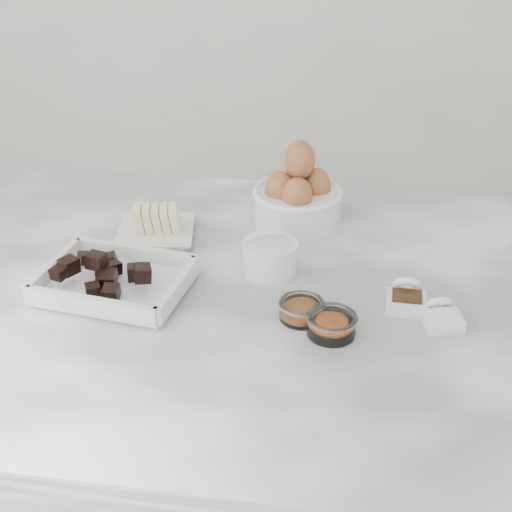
{
  "coord_description": "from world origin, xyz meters",
  "views": [
    {
      "loc": [
        0.16,
        -0.9,
        1.52
      ],
      "look_at": [
        0.02,
        0.03,
        0.98
      ],
      "focal_mm": 50.0,
      "sensor_mm": 36.0,
      "label": 1
    }
  ],
  "objects": [
    {
      "name": "cabinet",
      "position": [
        0.0,
        0.0,
        0.45
      ],
      "size": [
        1.1,
        0.7,
        0.9
      ],
      "primitive_type": "cube",
      "color": "beige",
      "rests_on": "ground"
    },
    {
      "name": "marble_slab",
      "position": [
        0.0,
        0.0,
        0.92
      ],
      "size": [
        1.2,
        0.8,
        0.04
      ],
      "primitive_type": "cube",
      "color": "white",
      "rests_on": "cabinet"
    },
    {
      "name": "chocolate_dish",
      "position": [
        -0.18,
        -0.03,
        0.96
      ],
      "size": [
        0.24,
        0.19,
        0.06
      ],
      "color": "white",
      "rests_on": "marble_slab"
    },
    {
      "name": "butter_plate",
      "position": [
        -0.17,
        0.14,
        0.96
      ],
      "size": [
        0.15,
        0.15,
        0.05
      ],
      "color": "white",
      "rests_on": "marble_slab"
    },
    {
      "name": "sugar_ramekin",
      "position": [
        0.04,
        0.05,
        0.97
      ],
      "size": [
        0.09,
        0.09,
        0.05
      ],
      "color": "white",
      "rests_on": "marble_slab"
    },
    {
      "name": "egg_bowl",
      "position": [
        0.06,
        0.23,
        0.99
      ],
      "size": [
        0.16,
        0.16,
        0.15
      ],
      "color": "white",
      "rests_on": "marble_slab"
    },
    {
      "name": "honey_bowl",
      "position": [
        0.1,
        -0.07,
        0.95
      ],
      "size": [
        0.07,
        0.07,
        0.03
      ],
      "color": "white",
      "rests_on": "marble_slab"
    },
    {
      "name": "zest_bowl",
      "position": [
        0.14,
        -0.1,
        0.96
      ],
      "size": [
        0.07,
        0.07,
        0.03
      ],
      "color": "white",
      "rests_on": "marble_slab"
    },
    {
      "name": "vanilla_spoon",
      "position": [
        0.25,
        -0.01,
        0.95
      ],
      "size": [
        0.06,
        0.07,
        0.04
      ],
      "color": "white",
      "rests_on": "marble_slab"
    },
    {
      "name": "salt_spoon",
      "position": [
        0.29,
        -0.05,
        0.95
      ],
      "size": [
        0.06,
        0.07,
        0.04
      ],
      "color": "white",
      "rests_on": "marble_slab"
    }
  ]
}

